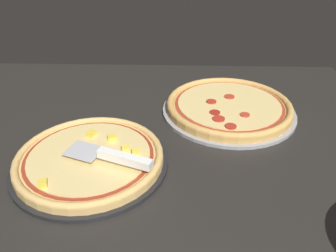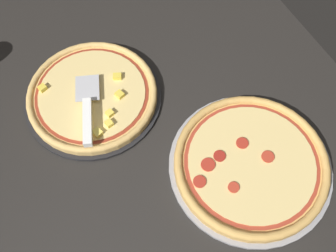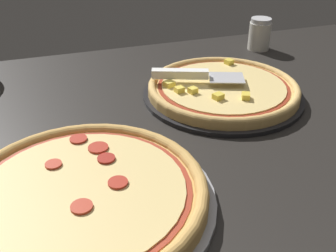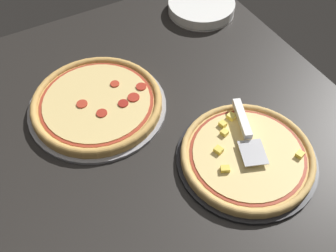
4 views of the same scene
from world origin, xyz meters
TOP-DOWN VIEW (x-y plane):
  - ground_plane at (0.00, 0.00)cm, footprint 151.99×110.51cm
  - pizza_pan_front at (-9.33, -13.21)cm, footprint 38.12×38.12cm
  - pizza_front at (-9.31, -13.21)cm, footprint 35.83×35.83cm
  - pizza_pan_back at (27.85, 14.70)cm, footprint 41.43×41.43cm
  - pizza_back at (27.85, 14.68)cm, footprint 38.94×38.94cm
  - serving_spatula at (-2.03, -16.98)cm, footprint 21.77×11.71cm

SIDE VIEW (x-z plane):
  - ground_plane at x=0.00cm, z-range -3.60..0.00cm
  - pizza_pan_front at x=-9.33cm, z-range 0.00..1.00cm
  - pizza_pan_back at x=27.85cm, z-range 0.00..1.00cm
  - pizza_front at x=-9.31cm, z-range 0.67..4.04cm
  - pizza_back at x=27.85cm, z-range 1.00..3.87cm
  - serving_spatula at x=-2.03cm, z-range 4.22..6.22cm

